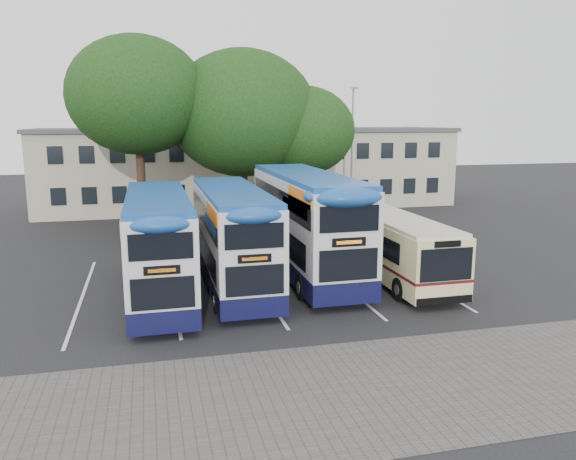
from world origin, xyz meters
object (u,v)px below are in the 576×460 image
at_px(tree_right, 303,131).
at_px(bus_single, 391,242).
at_px(lamp_post, 352,145).
at_px(bus_dd_left, 159,241).
at_px(bus_dd_right, 306,219).
at_px(tree_mid, 243,113).
at_px(bus_dd_mid, 232,233).
at_px(tree_left, 137,96).

relative_size(tree_right, bus_single, 0.96).
relative_size(lamp_post, bus_dd_left, 0.93).
distance_m(tree_right, bus_dd_right, 11.83).
relative_size(lamp_post, tree_right, 1.01).
bearing_deg(tree_mid, bus_dd_mid, -101.75).
distance_m(lamp_post, tree_left, 15.09).
bearing_deg(lamp_post, tree_left, -167.63).
bearing_deg(tree_right, tree_mid, 172.33).
height_order(bus_dd_left, bus_single, bus_dd_left).
height_order(tree_right, bus_dd_left, tree_right).
bearing_deg(lamp_post, bus_dd_mid, -125.69).
bearing_deg(bus_single, bus_dd_left, -177.97).
bearing_deg(bus_dd_left, bus_dd_right, 15.15).
distance_m(tree_left, tree_mid, 6.35).
bearing_deg(tree_left, bus_dd_left, -86.90).
height_order(tree_mid, tree_right, tree_mid).
distance_m(tree_mid, bus_dd_left, 15.11).
bearing_deg(tree_right, bus_single, -87.13).
distance_m(lamp_post, bus_single, 16.19).
height_order(tree_left, bus_single, tree_left).
xyz_separation_m(lamp_post, tree_left, (-14.42, -3.16, 3.12)).
bearing_deg(tree_right, tree_left, -179.36).
relative_size(lamp_post, tree_left, 0.78).
bearing_deg(bus_dd_left, lamp_post, 48.76).
height_order(tree_left, bus_dd_mid, tree_left).
bearing_deg(tree_right, bus_dd_right, -104.74).
distance_m(bus_dd_mid, bus_dd_right, 3.62).
xyz_separation_m(tree_right, bus_dd_left, (-9.30, -12.63, -3.92)).
xyz_separation_m(tree_left, bus_dd_right, (7.11, -10.77, -5.70)).
distance_m(tree_left, bus_single, 17.44).
xyz_separation_m(tree_left, bus_dd_mid, (3.66, -11.82, -5.94)).
distance_m(bus_dd_left, bus_dd_mid, 3.06).
xyz_separation_m(bus_dd_left, bus_dd_mid, (2.98, 0.70, 0.03)).
bearing_deg(bus_dd_mid, bus_single, -2.85).
height_order(bus_dd_mid, bus_dd_right, bus_dd_right).
relative_size(tree_right, bus_dd_right, 0.82).
height_order(lamp_post, bus_single, lamp_post).
relative_size(tree_mid, bus_single, 1.20).
bearing_deg(bus_dd_mid, tree_mid, 78.25).
bearing_deg(tree_left, bus_single, -48.96).
xyz_separation_m(bus_dd_mid, bus_dd_right, (3.45, 1.05, 0.24)).
bearing_deg(bus_single, tree_left, 131.04).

